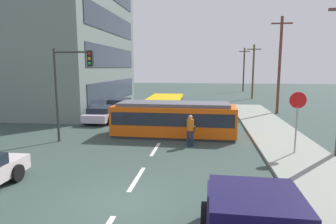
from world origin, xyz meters
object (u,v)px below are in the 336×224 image
object	(u,v)px
parked_sedan_far	(120,105)
parked_sedan_mid	(103,114)
streetcar_tram	(174,119)
utility_pole_distant	(244,69)
utility_pole_far	(253,71)
pedestrian_crossing	(190,129)
traffic_light_mast	(70,78)
stop_sign	(297,110)
utility_pole_mid	(280,64)
city_bus	(166,106)

from	to	relation	value
parked_sedan_far	parked_sedan_mid	bearing A→B (deg)	-86.48
parked_sedan_mid	parked_sedan_far	bearing A→B (deg)	93.52
streetcar_tram	utility_pole_distant	distance (m)	35.68
parked_sedan_far	utility_pole_far	xyz separation A→B (m)	(14.30, 13.00, 3.10)
pedestrian_crossing	traffic_light_mast	bearing A→B (deg)	179.66
pedestrian_crossing	stop_sign	bearing A→B (deg)	-11.28
parked_sedan_far	utility_pole_distant	size ratio (longest dim) A/B	0.61
parked_sedan_far	utility_pole_far	bearing A→B (deg)	42.28
utility_pole_mid	utility_pole_far	bearing A→B (deg)	91.35
pedestrian_crossing	parked_sedan_mid	world-z (taller)	pedestrian_crossing
parked_sedan_mid	utility_pole_far	size ratio (longest dim) A/B	0.61
parked_sedan_mid	utility_pole_far	bearing A→B (deg)	53.01
city_bus	traffic_light_mast	size ratio (longest dim) A/B	1.02
utility_pole_distant	streetcar_tram	bearing A→B (deg)	-103.53
parked_sedan_far	utility_pole_mid	world-z (taller)	utility_pole_mid
stop_sign	utility_pole_far	world-z (taller)	utility_pole_far
stop_sign	utility_pole_mid	distance (m)	13.45
parked_sedan_mid	utility_pole_mid	world-z (taller)	utility_pole_mid
parked_sedan_mid	streetcar_tram	bearing A→B (deg)	-33.76
utility_pole_distant	pedestrian_crossing	bearing A→B (deg)	-101.07
city_bus	pedestrian_crossing	world-z (taller)	city_bus
streetcar_tram	traffic_light_mast	bearing A→B (deg)	-158.15
parked_sedan_far	utility_pole_distant	world-z (taller)	utility_pole_distant
utility_pole_distant	city_bus	bearing A→B (deg)	-108.26
pedestrian_crossing	utility_pole_distant	xyz separation A→B (m)	(7.20, 36.81, 2.97)
parked_sedan_mid	traffic_light_mast	xyz separation A→B (m)	(0.47, -6.15, 2.94)
city_bus	stop_sign	xyz separation A→B (m)	(7.39, -8.72, 1.13)
traffic_light_mast	streetcar_tram	bearing A→B (deg)	21.85
pedestrian_crossing	parked_sedan_mid	distance (m)	9.38
utility_pole_mid	utility_pole_far	distance (m)	12.66
stop_sign	utility_pole_far	xyz separation A→B (m)	(1.91, 25.72, 1.53)
streetcar_tram	pedestrian_crossing	distance (m)	2.50
streetcar_tram	utility_pole_far	xyz separation A→B (m)	(8.03, 22.49, 2.66)
parked_sedan_mid	parked_sedan_far	distance (m)	5.54
streetcar_tram	parked_sedan_mid	world-z (taller)	streetcar_tram
parked_sedan_mid	utility_pole_mid	size ratio (longest dim) A/B	0.50
parked_sedan_mid	utility_pole_mid	xyz separation A→B (m)	(14.26, 5.89, 3.83)
utility_pole_far	city_bus	bearing A→B (deg)	-118.70
streetcar_tram	pedestrian_crossing	size ratio (longest dim) A/B	4.41
utility_pole_mid	parked_sedan_mid	bearing A→B (deg)	-157.55
pedestrian_crossing	parked_sedan_far	distance (m)	13.85
pedestrian_crossing	traffic_light_mast	xyz separation A→B (m)	(-6.58, 0.04, 2.62)
utility_pole_far	parked_sedan_far	bearing A→B (deg)	-137.72
utility_pole_far	pedestrian_crossing	bearing A→B (deg)	-105.63
streetcar_tram	parked_sedan_far	distance (m)	11.38
parked_sedan_far	stop_sign	xyz separation A→B (m)	(12.39, -12.71, 1.57)
pedestrian_crossing	utility_pole_mid	distance (m)	14.50
pedestrian_crossing	traffic_light_mast	world-z (taller)	traffic_light_mast
city_bus	parked_sedan_far	bearing A→B (deg)	141.36
parked_sedan_far	traffic_light_mast	size ratio (longest dim) A/B	0.89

